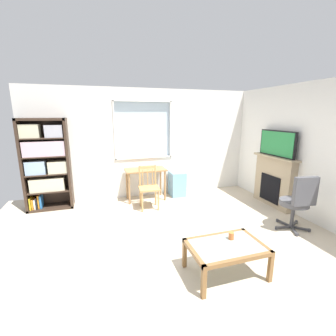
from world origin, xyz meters
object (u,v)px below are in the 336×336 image
at_px(bookshelf, 46,161).
at_px(desk_under_window, 146,174).
at_px(office_chair, 298,200).
at_px(wooden_chair, 149,187).
at_px(fireplace, 274,181).
at_px(sippy_cup, 231,236).
at_px(plastic_drawer_unit, 177,184).
at_px(tv, 277,143).
at_px(coffee_table, 226,249).

distance_m(bookshelf, desk_under_window, 2.11).
bearing_deg(desk_under_window, office_chair, -46.73).
bearing_deg(wooden_chair, office_chair, -38.83).
bearing_deg(fireplace, office_chair, -113.13).
relative_size(desk_under_window, sippy_cup, 10.31).
relative_size(plastic_drawer_unit, sippy_cup, 6.59).
distance_m(tv, sippy_cup, 2.78).
relative_size(bookshelf, wooden_chair, 2.11).
bearing_deg(tv, bookshelf, 164.61).
xyz_separation_m(bookshelf, office_chair, (4.20, -2.38, -0.47)).
height_order(bookshelf, plastic_drawer_unit, bookshelf).
bearing_deg(plastic_drawer_unit, wooden_chair, -146.27).
distance_m(wooden_chair, tv, 2.86).
bearing_deg(fireplace, plastic_drawer_unit, 145.84).
distance_m(plastic_drawer_unit, sippy_cup, 2.86).
relative_size(bookshelf, desk_under_window, 2.05).
distance_m(plastic_drawer_unit, coffee_table, 2.97).
bearing_deg(wooden_chair, desk_under_window, 85.05).
bearing_deg(tv, plastic_drawer_unit, 145.57).
xyz_separation_m(tv, office_chair, (-0.45, -1.10, -0.82)).
bearing_deg(wooden_chair, fireplace, -13.99).
xyz_separation_m(plastic_drawer_unit, coffee_table, (-0.41, -2.95, 0.05)).
height_order(desk_under_window, sippy_cup, desk_under_window).
bearing_deg(sippy_cup, plastic_drawer_unit, 84.43).
bearing_deg(plastic_drawer_unit, fireplace, -34.16).
bearing_deg(wooden_chair, bookshelf, 162.93).
xyz_separation_m(fireplace, tv, (-0.02, 0.00, 0.82)).
height_order(wooden_chair, plastic_drawer_unit, wooden_chair).
distance_m(fireplace, tv, 0.82).
bearing_deg(bookshelf, fireplace, -15.34).
height_order(fireplace, office_chair, fireplace).
xyz_separation_m(bookshelf, plastic_drawer_unit, (2.86, -0.06, -0.73)).
relative_size(fireplace, office_chair, 1.12).
bearing_deg(wooden_chair, plastic_drawer_unit, 33.73).
xyz_separation_m(tv, coffee_table, (-2.19, -1.72, -1.03)).
distance_m(bookshelf, office_chair, 4.85).
height_order(tv, coffee_table, tv).
height_order(plastic_drawer_unit, fireplace, fireplace).
height_order(desk_under_window, fireplace, fireplace).
relative_size(bookshelf, office_chair, 1.90).
xyz_separation_m(office_chair, coffee_table, (-1.74, -0.63, -0.21)).
relative_size(tv, office_chair, 0.97).
xyz_separation_m(desk_under_window, coffee_table, (0.39, -2.90, -0.27)).
bearing_deg(office_chair, desk_under_window, 133.27).
distance_m(fireplace, office_chair, 1.19).
distance_m(bookshelf, tv, 4.83).
relative_size(bookshelf, plastic_drawer_unit, 3.20).
bearing_deg(plastic_drawer_unit, coffee_table, -97.89).
height_order(plastic_drawer_unit, coffee_table, plastic_drawer_unit).
height_order(desk_under_window, wooden_chair, wooden_chair).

